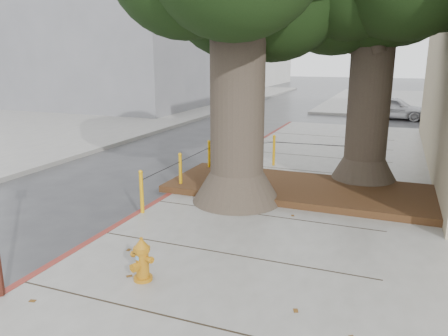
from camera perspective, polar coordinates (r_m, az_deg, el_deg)
The scene contains 11 objects.
ground at distance 7.78m, azimuth -3.13°, elevation -11.50°, with size 140.00×140.00×0.00m, color #28282B.
sidewalk_far at distance 36.63m, azimuth 26.44°, elevation 7.71°, with size 16.00×20.00×0.15m, color slate.
sidewalk_opposite at distance 23.78m, azimuth -24.37°, elevation 5.09°, with size 14.00×60.00×0.15m, color slate.
curb_red at distance 10.67m, azimuth -7.34°, elevation -3.86°, with size 0.14×26.00×0.16m, color maroon.
planter_bed at distance 10.92m, azimuth 9.77°, elevation -2.67°, with size 6.40×2.60×0.16m, color black.
building_far_grey at distance 33.65m, azimuth -11.40°, elevation 18.57°, with size 12.00×16.00×12.00m, color slate.
building_far_white at distance 55.24m, azimuth 0.29°, elevation 18.66°, with size 12.00×18.00×15.00m, color silver.
bollard_ring at distance 11.71m, azimuth 1.87°, elevation 0.89°, with size 3.79×5.39×0.95m.
fire_hydrant at distance 6.70m, azimuth -10.67°, elevation -11.66°, with size 0.36×0.35×0.68m.
car_silver at distance 26.16m, azimuth 21.25°, elevation 7.35°, with size 1.47×3.66×1.25m, color #B8B7BD.
car_dark at distance 29.03m, azimuth -9.35°, elevation 8.61°, with size 1.57×3.87×1.12m, color black.
Camera 1 is at (2.95, -6.35, 3.40)m, focal length 35.00 mm.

